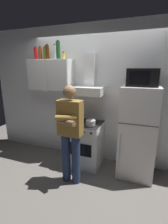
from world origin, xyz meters
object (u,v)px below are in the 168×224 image
object	(u,v)px
bottle_rum_dark	(47,52)
bottle_olive_oil	(45,53)
refrigerator	(138,133)
bottle_soda_red	(36,54)
upper_cabinet	(51,75)
range_hood	(89,84)
person_standing	(70,132)
cooking_pot	(91,123)
stove_oven	(86,144)
bottle_beer_brown	(40,53)
microwave	(143,77)
bottle_wine_green	(58,50)
bottle_vodka_clear	(55,52)
bottle_spice_jar	(64,56)

from	to	relation	value
bottle_rum_dark	bottle_olive_oil	world-z (taller)	bottle_rum_dark
refrigerator	bottle_soda_red	size ratio (longest dim) A/B	6.25
upper_cabinet	range_hood	world-z (taller)	range_hood
person_standing	cooking_pot	distance (m)	0.52
stove_oven	cooking_pot	bearing A→B (deg)	-42.49
range_hood	bottle_rum_dark	world-z (taller)	bottle_rum_dark
bottle_soda_red	bottle_olive_oil	bearing A→B (deg)	-0.35
stove_oven	bottle_beer_brown	world-z (taller)	bottle_beer_brown
microwave	refrigerator	bearing A→B (deg)	-89.10
bottle_beer_brown	bottle_wine_green	distance (m)	0.42
upper_cabinet	bottle_vodka_clear	bearing A→B (deg)	21.85
cooking_pot	bottle_vodka_clear	xyz separation A→B (m)	(-0.84, 0.28, 1.26)
cooking_pot	bottle_vodka_clear	world-z (taller)	bottle_vodka_clear
stove_oven	refrigerator	world-z (taller)	refrigerator
bottle_rum_dark	bottle_wine_green	distance (m)	0.25
cooking_pot	bottle_beer_brown	distance (m)	1.72
bottle_vodka_clear	person_standing	bearing A→B (deg)	-49.09
person_standing	bottle_olive_oil	bearing A→B (deg)	139.23
refrigerator	person_standing	bearing A→B (deg)	-148.77
cooking_pot	stove_oven	bearing A→B (deg)	137.51
refrigerator	bottle_beer_brown	size ratio (longest dim) A/B	6.22
person_standing	cooking_pot	bearing A→B (deg)	69.70
range_hood	upper_cabinet	bearing A→B (deg)	-179.91
stove_oven	bottle_soda_red	xyz separation A→B (m)	(-1.16, 0.16, 1.74)
microwave	bottle_beer_brown	world-z (taller)	bottle_beer_brown
upper_cabinet	bottle_soda_red	bearing A→B (deg)	174.05
range_hood	microwave	xyz separation A→B (m)	(0.95, -0.11, 0.14)
bottle_vodka_clear	bottle_olive_oil	distance (m)	0.23
microwave	cooking_pot	world-z (taller)	microwave
refrigerator	bottle_rum_dark	distance (m)	2.28
bottle_vodka_clear	range_hood	bearing A→B (deg)	-2.68
upper_cabinet	bottle_wine_green	size ratio (longest dim) A/B	2.65
upper_cabinet	stove_oven	world-z (taller)	upper_cabinet
microwave	bottle_olive_oil	bearing A→B (deg)	175.70
stove_oven	bottle_spice_jar	world-z (taller)	bottle_spice_jar
upper_cabinet	bottle_rum_dark	bearing A→B (deg)	179.97
bottle_spice_jar	bottle_wine_green	xyz separation A→B (m)	(-0.11, -0.01, 0.10)
bottle_soda_red	bottle_beer_brown	bearing A→B (deg)	-12.61
range_hood	bottle_beer_brown	xyz separation A→B (m)	(-1.03, 0.01, 0.57)
bottle_soda_red	person_standing	bearing A→B (deg)	-34.79
microwave	bottle_olive_oil	distance (m)	1.94
cooking_pot	bottle_rum_dark	distance (m)	1.62
bottle_beer_brown	bottle_soda_red	bearing A→B (deg)	167.39
stove_oven	upper_cabinet	bearing A→B (deg)	171.10
range_hood	bottle_spice_jar	world-z (taller)	bottle_spice_jar
cooking_pot	bottle_wine_green	size ratio (longest dim) A/B	0.82
person_standing	upper_cabinet	bearing A→B (deg)	135.74
bottle_wine_green	stove_oven	bearing A→B (deg)	-10.60
person_standing	bottle_spice_jar	xyz separation A→B (m)	(-0.45, 0.73, 1.21)
stove_oven	microwave	distance (m)	1.62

